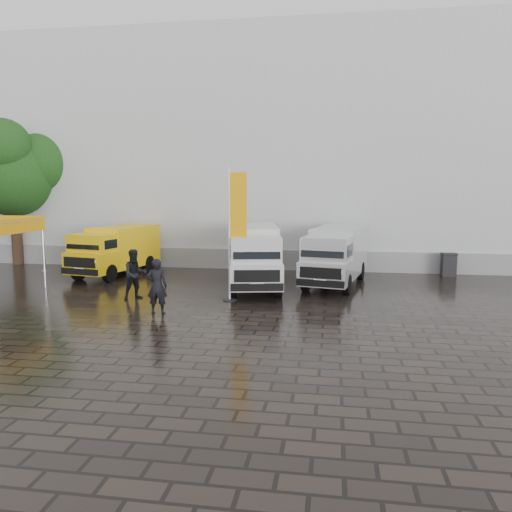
{
  "coord_description": "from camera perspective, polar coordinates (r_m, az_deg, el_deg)",
  "views": [
    {
      "loc": [
        3.06,
        -16.44,
        4.0
      ],
      "look_at": [
        0.15,
        2.2,
        1.45
      ],
      "focal_mm": 35.0,
      "sensor_mm": 36.0,
      "label": 1
    }
  ],
  "objects": [
    {
      "name": "van_silver",
      "position": [
        21.07,
        9.08,
        -0.07
      ],
      "size": [
        2.88,
        5.74,
        2.38
      ],
      "primitive_type": null,
      "rotation": [
        0.0,
        0.0,
        -0.2
      ],
      "color": "silver",
      "rests_on": "ground"
    },
    {
      "name": "wheelie_bin",
      "position": [
        24.67,
        21.15,
        -0.9
      ],
      "size": [
        0.66,
        0.66,
        1.07
      ],
      "primitive_type": "cube",
      "rotation": [
        0.0,
        0.0,
        0.02
      ],
      "color": "black",
      "rests_on": "ground"
    },
    {
      "name": "ground",
      "position": [
        17.19,
        -1.63,
        -5.76
      ],
      "size": [
        120.0,
        120.0,
        0.0
      ],
      "primitive_type": "plane",
      "color": "black",
      "rests_on": "ground"
    },
    {
      "name": "van_yellow",
      "position": [
        23.95,
        -15.82,
        0.5
      ],
      "size": [
        2.79,
        5.13,
        2.24
      ],
      "primitive_type": null,
      "rotation": [
        0.0,
        0.0,
        -0.2
      ],
      "color": "yellow",
      "rests_on": "ground"
    },
    {
      "name": "flagpole",
      "position": [
        17.69,
        -2.5,
        3.29
      ],
      "size": [
        0.88,
        0.5,
        4.76
      ],
      "color": "black",
      "rests_on": "ground"
    },
    {
      "name": "hall_plinth",
      "position": [
        24.66,
        6.33,
        -0.51
      ],
      "size": [
        44.0,
        0.15,
        1.0
      ],
      "primitive_type": "cube",
      "color": "gray",
      "rests_on": "ground"
    },
    {
      "name": "exhibition_hall",
      "position": [
        32.52,
        7.13,
        11.17
      ],
      "size": [
        44.0,
        16.0,
        12.0
      ],
      "primitive_type": "cube",
      "color": "silver",
      "rests_on": "ground"
    },
    {
      "name": "van_white",
      "position": [
        20.26,
        -0.2,
        -0.15
      ],
      "size": [
        2.96,
        5.96,
        2.47
      ],
      "primitive_type": null,
      "rotation": [
        0.0,
        0.0,
        0.19
      ],
      "color": "silver",
      "rests_on": "ground"
    },
    {
      "name": "person_tent",
      "position": [
        18.75,
        -13.64,
        -2.02
      ],
      "size": [
        1.12,
        1.09,
        1.82
      ],
      "primitive_type": "imported",
      "rotation": [
        0.0,
        0.0,
        0.68
      ],
      "color": "black",
      "rests_on": "ground"
    },
    {
      "name": "person_front",
      "position": [
        16.3,
        -11.25,
        -3.41
      ],
      "size": [
        0.7,
        0.49,
        1.81
      ],
      "primitive_type": "imported",
      "rotation": [
        0.0,
        0.0,
        3.24
      ],
      "color": "black",
      "rests_on": "ground"
    },
    {
      "name": "tree",
      "position": [
        29.55,
        -26.06,
        8.84
      ],
      "size": [
        4.33,
        4.34,
        7.77
      ],
      "color": "black",
      "rests_on": "ground"
    }
  ]
}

